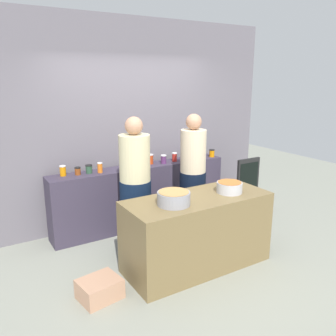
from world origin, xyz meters
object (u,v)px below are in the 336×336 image
preserve_jar_9 (187,155)px  preserve_jar_4 (138,163)px  bread_crate (100,289)px  cooking_pot_center (229,187)px  chalkboard_sign (247,186)px  cooking_pot_left (174,198)px  preserve_jar_3 (100,168)px  preserve_jar_7 (164,159)px  preserve_jar_6 (150,159)px  preserve_jar_2 (89,169)px  cook_with_tongs (135,192)px  cook_in_cap (193,183)px  preserve_jar_1 (78,171)px  preserve_jar_8 (174,157)px  preserve_jar_5 (142,161)px  preserve_jar_0 (63,171)px  preserve_jar_10 (200,154)px  preserve_jar_11 (212,153)px

preserve_jar_9 → preserve_jar_4: bearing=-177.6°
preserve_jar_4 → bread_crate: preserve_jar_4 is taller
cooking_pot_center → chalkboard_sign: size_ratio=0.33×
cooking_pot_left → bread_crate: bearing=176.9°
preserve_jar_3 → cooking_pot_center: bearing=-53.4°
preserve_jar_3 → preserve_jar_7: 1.00m
preserve_jar_3 → preserve_jar_6: preserve_jar_6 is taller
preserve_jar_2 → chalkboard_sign: preserve_jar_2 is taller
cooking_pot_center → preserve_jar_6: bearing=99.1°
preserve_jar_9 → cook_with_tongs: cook_with_tongs is taller
chalkboard_sign → preserve_jar_3: bearing=168.5°
preserve_jar_6 → bread_crate: (-1.39, -1.45, -0.88)m
cook_in_cap → cooking_pot_left: bearing=-136.0°
preserve_jar_1 → preserve_jar_8: bearing=-1.1°
preserve_jar_5 → preserve_jar_9: size_ratio=0.97×
preserve_jar_3 → preserve_jar_6: bearing=5.3°
preserve_jar_3 → preserve_jar_7: size_ratio=1.07×
preserve_jar_4 → bread_crate: (-1.15, -1.38, -0.87)m
preserve_jar_5 → preserve_jar_6: (0.13, -0.02, 0.01)m
preserve_jar_0 → preserve_jar_3: size_ratio=0.99×
preserve_jar_6 → cooking_pot_left: (-0.54, -1.50, -0.06)m
preserve_jar_10 → bread_crate: preserve_jar_10 is taller
preserve_jar_11 → cooking_pot_left: size_ratio=0.34×
preserve_jar_8 → preserve_jar_9: (0.25, 0.01, -0.00)m
preserve_jar_1 → preserve_jar_4: 0.87m
preserve_jar_7 → preserve_jar_8: preserve_jar_8 is taller
cooking_pot_left → preserve_jar_5: bearing=74.8°
preserve_jar_2 → preserve_jar_10: (1.80, -0.08, 0.01)m
preserve_jar_0 → preserve_jar_3: bearing=-12.3°
preserve_jar_11 → preserve_jar_8: bearing=175.5°
cook_in_cap → chalkboard_sign: size_ratio=1.85×
preserve_jar_5 → cooking_pot_left: (-0.41, -1.52, -0.05)m
preserve_jar_4 → cooking_pot_center: bearing=-71.4°
cook_in_cap → chalkboard_sign: cook_in_cap is taller
preserve_jar_8 → cooking_pot_left: bearing=-122.7°
chalkboard_sign → preserve_jar_4: bearing=164.8°
preserve_jar_3 → preserve_jar_9: (1.45, 0.04, -0.01)m
preserve_jar_4 → cook_with_tongs: size_ratio=0.07×
preserve_jar_2 → preserve_jar_9: (1.59, -0.02, 0.01)m
preserve_jar_0 → preserve_jar_10: 2.14m
preserve_jar_11 → preserve_jar_0: bearing=176.8°
preserve_jar_0 → preserve_jar_7: 1.47m
chalkboard_sign → preserve_jar_5: bearing=160.7°
cooking_pot_left → preserve_jar_10: bearing=45.4°
cooking_pot_left → cooking_pot_center: size_ratio=1.18×
preserve_jar_9 → chalkboard_sign: (0.83, -0.50, -0.51)m
preserve_jar_8 → cooking_pot_left: 1.72m
preserve_jar_6 → preserve_jar_2: bearing=-178.5°
preserve_jar_4 → preserve_jar_11: bearing=-1.2°
bread_crate → preserve_jar_11: bearing=28.7°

